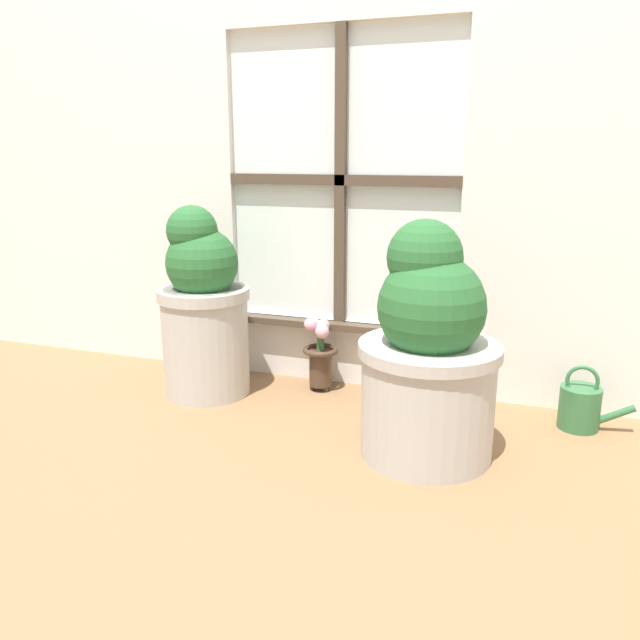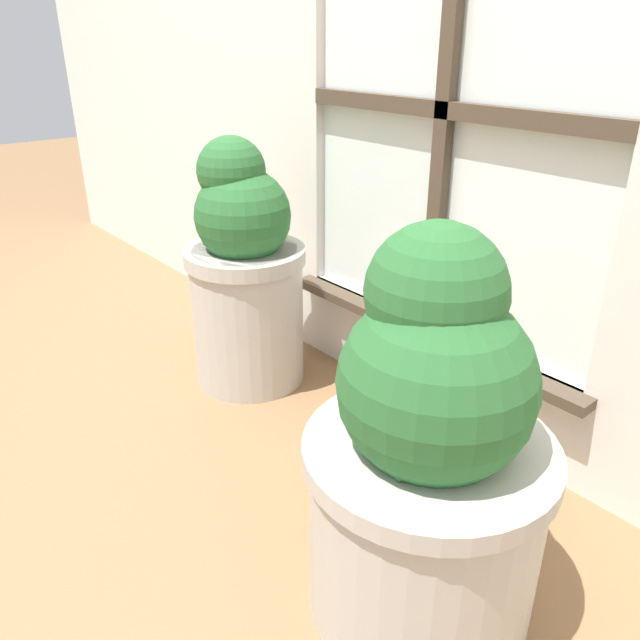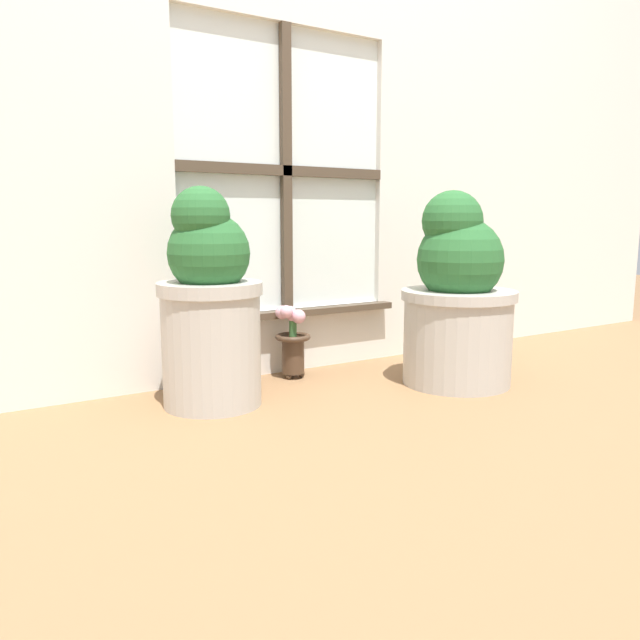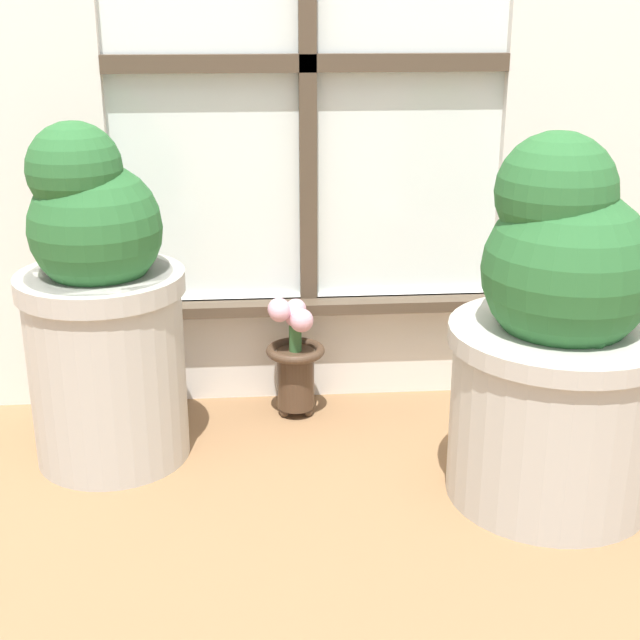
% 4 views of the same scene
% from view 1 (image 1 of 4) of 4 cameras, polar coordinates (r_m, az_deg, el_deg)
% --- Properties ---
extents(ground_plane, '(10.00, 10.00, 0.00)m').
position_cam_1_polar(ground_plane, '(1.76, -5.09, -12.81)').
color(ground_plane, olive).
extents(wall_with_window, '(4.40, 0.10, 2.50)m').
position_cam_1_polar(wall_with_window, '(2.24, 2.14, 26.58)').
color(wall_with_window, silver).
rests_on(wall_with_window, ground_plane).
extents(potted_plant_left, '(0.31, 0.31, 0.66)m').
position_cam_1_polar(potted_plant_left, '(2.17, -10.61, 1.05)').
color(potted_plant_left, '#B7B2A8').
rests_on(potted_plant_left, ground_plane).
extents(potted_plant_right, '(0.39, 0.39, 0.66)m').
position_cam_1_polar(potted_plant_right, '(1.72, 9.87, -3.16)').
color(potted_plant_right, '#B7B2A8').
rests_on(potted_plant_right, ground_plane).
extents(flower_vase, '(0.13, 0.13, 0.27)m').
position_cam_1_polar(flower_vase, '(2.20, -0.03, -2.97)').
color(flower_vase, '#473323').
rests_on(flower_vase, ground_plane).
extents(watering_can, '(0.22, 0.12, 0.20)m').
position_cam_1_polar(watering_can, '(2.08, 22.71, -7.29)').
color(watering_can, '#336B3D').
rests_on(watering_can, ground_plane).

